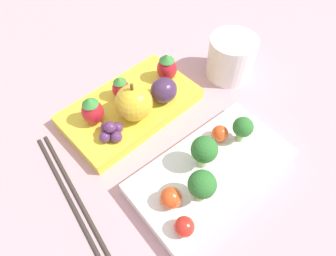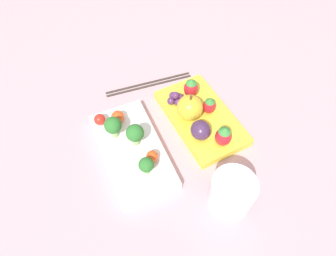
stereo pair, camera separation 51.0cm
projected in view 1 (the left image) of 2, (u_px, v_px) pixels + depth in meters
name	position (u px, v px, depth m)	size (l,w,h in m)	color
ground_plane	(168.00, 141.00, 0.45)	(4.00, 4.00, 0.00)	#C6939E
bento_box_savoury	(212.00, 170.00, 0.41)	(0.23, 0.14, 0.02)	white
bento_box_fruit	(130.00, 107.00, 0.48)	(0.22, 0.13, 0.02)	yellow
broccoli_floret_0	(243.00, 128.00, 0.41)	(0.03, 0.03, 0.04)	#93B770
broccoli_floret_1	(202.00, 185.00, 0.35)	(0.03, 0.03, 0.05)	#93B770
broccoli_floret_2	(204.00, 150.00, 0.38)	(0.04, 0.04, 0.05)	#93B770
cherry_tomato_0	(171.00, 198.00, 0.36)	(0.03, 0.03, 0.03)	#DB4C1E
cherry_tomato_1	(184.00, 227.00, 0.34)	(0.02, 0.02, 0.02)	red
cherry_tomato_2	(220.00, 133.00, 0.42)	(0.02, 0.02, 0.02)	#DB4C1E
apple	(134.00, 103.00, 0.43)	(0.06, 0.06, 0.07)	gold
strawberry_0	(92.00, 111.00, 0.43)	(0.03, 0.03, 0.05)	red
strawberry_1	(123.00, 86.00, 0.46)	(0.03, 0.03, 0.04)	red
strawberry_2	(167.00, 67.00, 0.48)	(0.03, 0.03, 0.05)	red
plum	(164.00, 90.00, 0.46)	(0.04, 0.04, 0.04)	#42284C
grape_cluster	(111.00, 131.00, 0.43)	(0.04, 0.04, 0.03)	#562D5B
drinking_cup	(231.00, 58.00, 0.51)	(0.08, 0.08, 0.07)	white
chopsticks_pair	(69.00, 191.00, 0.40)	(0.06, 0.21, 0.01)	#332D28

